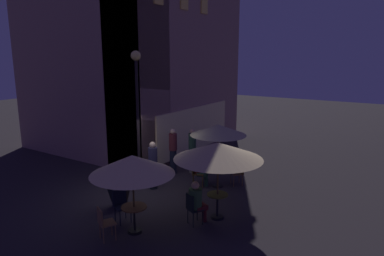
{
  "coord_description": "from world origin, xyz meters",
  "views": [
    {
      "loc": [
        -8.49,
        -7.39,
        4.67
      ],
      "look_at": [
        2.03,
        -0.65,
        2.04
      ],
      "focal_mm": 31.86,
      "sensor_mm": 36.0,
      "label": 1
    }
  ],
  "objects": [
    {
      "name": "patron_seated_1",
      "position": [
        -0.89,
        -2.68,
        0.72
      ],
      "size": [
        0.56,
        0.5,
        1.27
      ],
      "rotation": [
        0.0,
        0.0,
        -0.48
      ],
      "color": "#461417",
      "rests_on": "ground"
    },
    {
      "name": "cafe_chair_1",
      "position": [
        2.52,
        -2.41,
        0.53
      ],
      "size": [
        0.59,
        0.59,
        0.89
      ],
      "rotation": [
        0.0,
        0.0,
        2.36
      ],
      "color": "brown",
      "rests_on": "ground"
    },
    {
      "name": "cafe_building",
      "position": [
        3.9,
        3.69,
        4.73
      ],
      "size": [
        8.58,
        8.41,
        9.48
      ],
      "color": "gray",
      "rests_on": "ground"
    },
    {
      "name": "patio_umbrella_0",
      "position": [
        1.93,
        -1.82,
        2.11
      ],
      "size": [
        2.01,
        2.01,
        2.31
      ],
      "color": "black",
      "rests_on": "ground"
    },
    {
      "name": "patron_seated_0",
      "position": [
        1.61,
        -1.25,
        0.69
      ],
      "size": [
        0.47,
        0.53,
        1.22
      ],
      "rotation": [
        0.0,
        0.0,
        -1.06
      ],
      "color": "#25472E",
      "rests_on": "ground"
    },
    {
      "name": "patio_umbrella_2",
      "position": [
        -0.26,
        -3.0,
        2.05
      ],
      "size": [
        2.56,
        2.56,
        2.29
      ],
      "color": "black",
      "rests_on": "ground"
    },
    {
      "name": "cafe_chair_4",
      "position": [
        -1.01,
        -2.62,
        0.55
      ],
      "size": [
        0.52,
        0.52,
        0.92
      ],
      "rotation": [
        0.0,
        0.0,
        -0.48
      ],
      "color": "black",
      "rests_on": "ground"
    },
    {
      "name": "cafe_table_2",
      "position": [
        -0.26,
        -3.0,
        0.5
      ],
      "size": [
        0.62,
        0.62,
        0.75
      ],
      "color": "black",
      "rests_on": "ground"
    },
    {
      "name": "patron_standing_4",
      "position": [
        2.74,
        -0.22,
        0.93
      ],
      "size": [
        0.31,
        0.31,
        1.82
      ],
      "rotation": [
        0.0,
        0.0,
        4.41
      ],
      "color": "slate",
      "rests_on": "ground"
    },
    {
      "name": "cafe_table_0",
      "position": [
        1.93,
        -1.82,
        0.53
      ],
      "size": [
        0.65,
        0.65,
        0.77
      ],
      "color": "black",
      "rests_on": "ground"
    },
    {
      "name": "patio_umbrella_1",
      "position": [
        -2.19,
        -1.51,
        1.9
      ],
      "size": [
        2.23,
        2.23,
        2.16
      ],
      "color": "black",
      "rests_on": "ground"
    },
    {
      "name": "patron_standing_2",
      "position": [
        2.21,
        0.37,
        0.95
      ],
      "size": [
        0.32,
        0.32,
        1.86
      ],
      "rotation": [
        0.0,
        0.0,
        2.96
      ],
      "color": "black",
      "rests_on": "ground"
    },
    {
      "name": "menu_sandwich_board",
      "position": [
        -1.31,
        -0.06,
        0.45
      ],
      "size": [
        0.75,
        0.68,
        0.87
      ],
      "rotation": [
        0.0,
        0.0,
        -0.23
      ],
      "color": "black",
      "rests_on": "ground"
    },
    {
      "name": "cafe_chair_3",
      "position": [
        -2.94,
        -1.15,
        0.54
      ],
      "size": [
        0.53,
        0.53,
        0.89
      ],
      "rotation": [
        0.0,
        0.0,
        -0.46
      ],
      "color": "brown",
      "rests_on": "ground"
    },
    {
      "name": "cafe_chair_2",
      "position": [
        -1.92,
        -0.77,
        0.57
      ],
      "size": [
        0.54,
        0.54,
        0.95
      ],
      "rotation": [
        0.0,
        0.0,
        -1.92
      ],
      "color": "black",
      "rests_on": "ground"
    },
    {
      "name": "cafe_chair_0",
      "position": [
        1.54,
        -1.12,
        0.57
      ],
      "size": [
        0.58,
        0.58,
        0.93
      ],
      "rotation": [
        0.0,
        0.0,
        -1.06
      ],
      "color": "brown",
      "rests_on": "ground"
    },
    {
      "name": "street_lamp_near_corner",
      "position": [
        0.4,
        0.57,
        3.4
      ],
      "size": [
        0.34,
        0.34,
        4.87
      ],
      "color": "black",
      "rests_on": "ground"
    },
    {
      "name": "patron_standing_3",
      "position": [
        0.51,
        0.02,
        0.88
      ],
      "size": [
        0.33,
        0.33,
        1.73
      ],
      "rotation": [
        0.0,
        0.0,
        5.29
      ],
      "color": "black",
      "rests_on": "ground"
    },
    {
      "name": "cafe_table_1",
      "position": [
        -2.19,
        -1.51,
        0.52
      ],
      "size": [
        0.69,
        0.69,
        0.74
      ],
      "color": "black",
      "rests_on": "ground"
    },
    {
      "name": "ground_plane",
      "position": [
        0.0,
        0.0,
        0.0
      ],
      "size": [
        60.0,
        60.0,
        0.0
      ],
      "primitive_type": "plane",
      "color": "#282226"
    }
  ]
}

